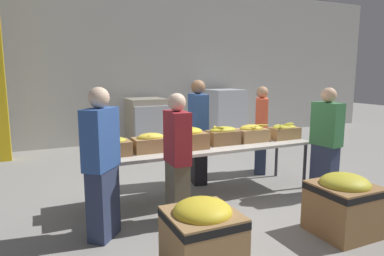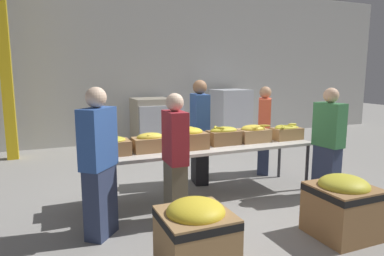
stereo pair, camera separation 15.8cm
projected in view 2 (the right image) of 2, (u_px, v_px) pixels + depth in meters
name	position (u px, v px, depth m)	size (l,w,h in m)	color
ground_plane	(206.00, 196.00, 4.99)	(30.00, 30.00, 0.00)	gray
wall_back	(134.00, 63.00, 8.60)	(16.00, 0.08, 4.00)	#B7B7B2
sorting_table	(206.00, 149.00, 4.88)	(3.21, 0.80, 0.74)	beige
banana_box_0	(112.00, 146.00, 4.34)	(0.45, 0.34, 0.25)	olive
banana_box_1	(150.00, 142.00, 4.53)	(0.46, 0.29, 0.26)	#A37A4C
banana_box_2	(189.00, 138.00, 4.69)	(0.46, 0.34, 0.30)	olive
banana_box_3	(223.00, 135.00, 4.97)	(0.45, 0.29, 0.28)	olive
banana_box_4	(253.00, 133.00, 5.16)	(0.47, 0.34, 0.27)	tan
banana_box_5	(287.00, 132.00, 5.34)	(0.47, 0.30, 0.25)	#A37A4C
volunteer_0	(99.00, 164.00, 3.64)	(0.45, 0.48, 1.63)	#2D3856
volunteer_1	(328.00, 144.00, 4.83)	(0.25, 0.44, 1.57)	#2D3856
volunteer_2	(200.00, 133.00, 5.46)	(0.30, 0.48, 1.66)	black
volunteer_3	(175.00, 160.00, 3.99)	(0.22, 0.42, 1.55)	#6B604C
volunteer_4	(264.00, 131.00, 5.99)	(0.41, 0.46, 1.54)	#2D3856
donation_bin_0	(196.00, 234.00, 3.06)	(0.62, 0.62, 0.67)	#A37A4C
donation_bin_1	(342.00, 204.00, 3.72)	(0.63, 0.63, 0.69)	olive
support_pillar	(5.00, 61.00, 6.79)	(0.21, 0.21, 4.00)	gold
pallet_stack_0	(230.00, 115.00, 9.06)	(0.94, 0.94, 1.33)	olive
pallet_stack_1	(156.00, 126.00, 8.26)	(1.15, 1.15, 1.03)	olive
pallet_stack_2	(151.00, 123.00, 8.20)	(0.93, 0.93, 1.17)	olive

